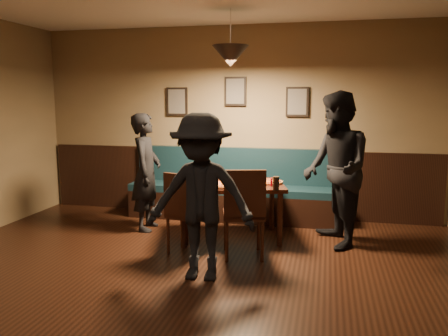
{
  "coord_description": "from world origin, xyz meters",
  "views": [
    {
      "loc": [
        1.34,
        -3.14,
        1.77
      ],
      "look_at": [
        0.18,
        1.94,
        0.95
      ],
      "focal_mm": 36.44,
      "sensor_mm": 36.0,
      "label": 1
    }
  ],
  "objects_px": {
    "dining_table": "(230,211)",
    "soda_glass": "(276,183)",
    "diner_left": "(146,172)",
    "booth_bench": "(231,185)",
    "tabasco_bottle": "(271,182)",
    "diner_right": "(336,170)",
    "chair_near_left": "(190,212)",
    "diner_front": "(201,197)",
    "chair_near_right": "(243,212)"
  },
  "relations": [
    {
      "from": "dining_table",
      "to": "soda_glass",
      "type": "relative_size",
      "value": 8.17
    },
    {
      "from": "diner_left",
      "to": "booth_bench",
      "type": "bearing_deg",
      "value": -60.06
    },
    {
      "from": "tabasco_bottle",
      "to": "diner_right",
      "type": "bearing_deg",
      "value": 4.83
    },
    {
      "from": "chair_near_left",
      "to": "dining_table",
      "type": "bearing_deg",
      "value": 79.67
    },
    {
      "from": "tabasco_bottle",
      "to": "chair_near_left",
      "type": "bearing_deg",
      "value": -147.43
    },
    {
      "from": "dining_table",
      "to": "tabasco_bottle",
      "type": "distance_m",
      "value": 0.66
    },
    {
      "from": "booth_bench",
      "to": "chair_near_left",
      "type": "relative_size",
      "value": 3.2
    },
    {
      "from": "diner_left",
      "to": "soda_glass",
      "type": "distance_m",
      "value": 1.82
    },
    {
      "from": "tabasco_bottle",
      "to": "dining_table",
      "type": "bearing_deg",
      "value": 172.77
    },
    {
      "from": "soda_glass",
      "to": "tabasco_bottle",
      "type": "relative_size",
      "value": 1.41
    },
    {
      "from": "dining_table",
      "to": "tabasco_bottle",
      "type": "xyz_separation_m",
      "value": [
        0.52,
        -0.07,
        0.41
      ]
    },
    {
      "from": "chair_near_left",
      "to": "diner_left",
      "type": "relative_size",
      "value": 0.6
    },
    {
      "from": "booth_bench",
      "to": "diner_right",
      "type": "xyz_separation_m",
      "value": [
        1.45,
        -0.91,
        0.42
      ]
    },
    {
      "from": "diner_right",
      "to": "diner_front",
      "type": "height_order",
      "value": "diner_right"
    },
    {
      "from": "diner_right",
      "to": "diner_front",
      "type": "relative_size",
      "value": 1.14
    },
    {
      "from": "chair_near_right",
      "to": "soda_glass",
      "type": "bearing_deg",
      "value": 31.09
    },
    {
      "from": "diner_front",
      "to": "soda_glass",
      "type": "bearing_deg",
      "value": 57.13
    },
    {
      "from": "booth_bench",
      "to": "diner_front",
      "type": "xyz_separation_m",
      "value": [
        0.17,
        -2.22,
        0.31
      ]
    },
    {
      "from": "diner_front",
      "to": "diner_left",
      "type": "bearing_deg",
      "value": 126.23
    },
    {
      "from": "chair_near_right",
      "to": "diner_front",
      "type": "xyz_separation_m",
      "value": [
        -0.29,
        -0.71,
        0.31
      ]
    },
    {
      "from": "diner_left",
      "to": "soda_glass",
      "type": "height_order",
      "value": "diner_left"
    },
    {
      "from": "dining_table",
      "to": "diner_right",
      "type": "xyz_separation_m",
      "value": [
        1.27,
        -0.0,
        0.57
      ]
    },
    {
      "from": "dining_table",
      "to": "tabasco_bottle",
      "type": "height_order",
      "value": "tabasco_bottle"
    },
    {
      "from": "booth_bench",
      "to": "tabasco_bottle",
      "type": "distance_m",
      "value": 1.22
    },
    {
      "from": "chair_near_right",
      "to": "diner_front",
      "type": "distance_m",
      "value": 0.82
    },
    {
      "from": "tabasco_bottle",
      "to": "soda_glass",
      "type": "bearing_deg",
      "value": -70.19
    },
    {
      "from": "booth_bench",
      "to": "soda_glass",
      "type": "relative_size",
      "value": 18.72
    },
    {
      "from": "dining_table",
      "to": "chair_near_right",
      "type": "bearing_deg",
      "value": -80.39
    },
    {
      "from": "diner_left",
      "to": "diner_front",
      "type": "relative_size",
      "value": 0.96
    },
    {
      "from": "diner_right",
      "to": "tabasco_bottle",
      "type": "xyz_separation_m",
      "value": [
        -0.75,
        -0.06,
        -0.16
      ]
    },
    {
      "from": "soda_glass",
      "to": "tabasco_bottle",
      "type": "bearing_deg",
      "value": 109.81
    },
    {
      "from": "diner_right",
      "to": "booth_bench",
      "type": "bearing_deg",
      "value": -139.54
    },
    {
      "from": "booth_bench",
      "to": "chair_near_right",
      "type": "xyz_separation_m",
      "value": [
        0.46,
        -1.52,
        0.01
      ]
    },
    {
      "from": "chair_near_left",
      "to": "tabasco_bottle",
      "type": "bearing_deg",
      "value": 51.13
    },
    {
      "from": "booth_bench",
      "to": "chair_near_right",
      "type": "distance_m",
      "value": 1.59
    },
    {
      "from": "chair_near_left",
      "to": "diner_right",
      "type": "xyz_separation_m",
      "value": [
        1.61,
        0.61,
        0.45
      ]
    },
    {
      "from": "diner_left",
      "to": "soda_glass",
      "type": "relative_size",
      "value": 9.73
    },
    {
      "from": "diner_left",
      "to": "tabasco_bottle",
      "type": "relative_size",
      "value": 13.68
    },
    {
      "from": "diner_front",
      "to": "booth_bench",
      "type": "bearing_deg",
      "value": 91.98
    },
    {
      "from": "dining_table",
      "to": "diner_left",
      "type": "bearing_deg",
      "value": 158.14
    },
    {
      "from": "chair_near_left",
      "to": "diner_right",
      "type": "height_order",
      "value": "diner_right"
    },
    {
      "from": "diner_front",
      "to": "tabasco_bottle",
      "type": "distance_m",
      "value": 1.36
    },
    {
      "from": "diner_front",
      "to": "tabasco_bottle",
      "type": "height_order",
      "value": "diner_front"
    },
    {
      "from": "booth_bench",
      "to": "chair_near_left",
      "type": "xyz_separation_m",
      "value": [
        -0.16,
        -1.52,
        -0.03
      ]
    },
    {
      "from": "diner_front",
      "to": "tabasco_bottle",
      "type": "relative_size",
      "value": 14.22
    },
    {
      "from": "diner_front",
      "to": "soda_glass",
      "type": "xyz_separation_m",
      "value": [
        0.61,
        1.03,
        -0.03
      ]
    },
    {
      "from": "booth_bench",
      "to": "diner_front",
      "type": "relative_size",
      "value": 1.85
    },
    {
      "from": "diner_left",
      "to": "tabasco_bottle",
      "type": "bearing_deg",
      "value": -104.51
    },
    {
      "from": "dining_table",
      "to": "soda_glass",
      "type": "distance_m",
      "value": 0.79
    },
    {
      "from": "chair_near_left",
      "to": "diner_left",
      "type": "height_order",
      "value": "diner_left"
    }
  ]
}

